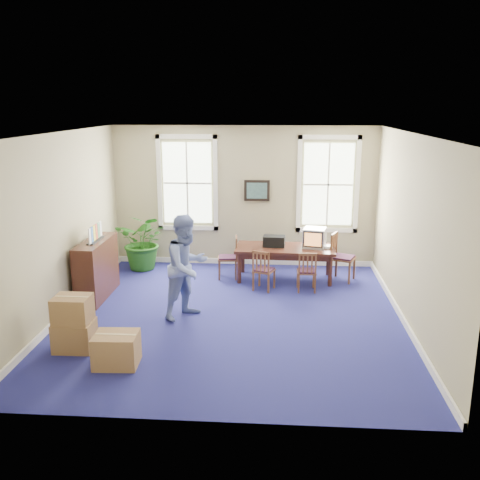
# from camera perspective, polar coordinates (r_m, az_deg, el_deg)

# --- Properties ---
(floor) EXTENTS (6.50, 6.50, 0.00)m
(floor) POSITION_cam_1_polar(r_m,az_deg,el_deg) (9.59, -0.86, -8.14)
(floor) COLOR navy
(floor) RESTS_ON ground
(ceiling) EXTENTS (6.50, 6.50, 0.00)m
(ceiling) POSITION_cam_1_polar(r_m,az_deg,el_deg) (8.87, -0.94, 11.32)
(ceiling) COLOR white
(ceiling) RESTS_ON ground
(wall_back) EXTENTS (6.50, 0.00, 6.50)m
(wall_back) POSITION_cam_1_polar(r_m,az_deg,el_deg) (12.28, 0.42, 4.66)
(wall_back) COLOR tan
(wall_back) RESTS_ON ground
(wall_front) EXTENTS (6.50, 0.00, 6.50)m
(wall_front) POSITION_cam_1_polar(r_m,az_deg,el_deg) (6.00, -3.60, -5.86)
(wall_front) COLOR tan
(wall_front) RESTS_ON ground
(wall_left) EXTENTS (0.00, 6.50, 6.50)m
(wall_left) POSITION_cam_1_polar(r_m,az_deg,el_deg) (9.82, -18.62, 1.43)
(wall_left) COLOR tan
(wall_left) RESTS_ON ground
(wall_right) EXTENTS (0.00, 6.50, 6.50)m
(wall_right) POSITION_cam_1_polar(r_m,az_deg,el_deg) (9.34, 17.77, 0.85)
(wall_right) COLOR tan
(wall_right) RESTS_ON ground
(baseboard_back) EXTENTS (6.00, 0.04, 0.12)m
(baseboard_back) POSITION_cam_1_polar(r_m,az_deg,el_deg) (12.60, 0.40, -2.28)
(baseboard_back) COLOR white
(baseboard_back) RESTS_ON ground
(baseboard_left) EXTENTS (0.04, 6.50, 0.12)m
(baseboard_left) POSITION_cam_1_polar(r_m,az_deg,el_deg) (10.25, -17.77, -6.99)
(baseboard_left) COLOR white
(baseboard_left) RESTS_ON ground
(baseboard_right) EXTENTS (0.04, 6.50, 0.12)m
(baseboard_right) POSITION_cam_1_polar(r_m,az_deg,el_deg) (9.79, 16.91, -7.94)
(baseboard_right) COLOR white
(baseboard_right) RESTS_ON ground
(window_left) EXTENTS (1.40, 0.12, 2.20)m
(window_left) POSITION_cam_1_polar(r_m,az_deg,el_deg) (12.36, -5.64, 6.06)
(window_left) COLOR white
(window_left) RESTS_ON ground
(window_right) EXTENTS (1.40, 0.12, 2.20)m
(window_right) POSITION_cam_1_polar(r_m,az_deg,el_deg) (12.24, 9.38, 5.86)
(window_right) COLOR white
(window_right) RESTS_ON ground
(wall_picture) EXTENTS (0.58, 0.06, 0.48)m
(wall_picture) POSITION_cam_1_polar(r_m,az_deg,el_deg) (12.19, 1.82, 5.29)
(wall_picture) COLOR black
(wall_picture) RESTS_ON ground
(conference_table) EXTENTS (2.12, 1.02, 0.71)m
(conference_table) POSITION_cam_1_polar(r_m,az_deg,el_deg) (11.48, 4.80, -2.47)
(conference_table) COLOR #401F15
(conference_table) RESTS_ON ground
(crt_tv) EXTENTS (0.55, 0.58, 0.41)m
(crt_tv) POSITION_cam_1_polar(r_m,az_deg,el_deg) (11.41, 7.95, 0.25)
(crt_tv) COLOR #B7B7BC
(crt_tv) RESTS_ON conference_table
(game_console) EXTENTS (0.18, 0.21, 0.05)m
(game_console) POSITION_cam_1_polar(r_m,az_deg,el_deg) (11.43, 9.36, -0.71)
(game_console) COLOR white
(game_console) RESTS_ON conference_table
(equipment_bag) EXTENTS (0.48, 0.33, 0.23)m
(equipment_bag) POSITION_cam_1_polar(r_m,az_deg,el_deg) (11.40, 3.66, -0.12)
(equipment_bag) COLOR black
(equipment_bag) RESTS_ON conference_table
(chair_near_left) EXTENTS (0.49, 0.49, 0.85)m
(chair_near_left) POSITION_cam_1_polar(r_m,az_deg,el_deg) (10.79, 2.58, -3.17)
(chair_near_left) COLOR brown
(chair_near_left) RESTS_ON ground
(chair_near_right) EXTENTS (0.39, 0.39, 0.83)m
(chair_near_right) POSITION_cam_1_polar(r_m,az_deg,el_deg) (10.80, 7.11, -3.28)
(chair_near_right) COLOR brown
(chair_near_right) RESTS_ON ground
(chair_end_left) EXTENTS (0.45, 0.45, 0.91)m
(chair_end_left) POSITION_cam_1_polar(r_m,az_deg,el_deg) (11.50, -1.34, -1.86)
(chair_end_left) COLOR brown
(chair_end_left) RESTS_ON ground
(chair_end_right) EXTENTS (0.60, 0.60, 1.02)m
(chair_end_right) POSITION_cam_1_polar(r_m,az_deg,el_deg) (11.52, 10.96, -1.82)
(chair_end_right) COLOR brown
(chair_end_right) RESTS_ON ground
(man) EXTENTS (1.10, 1.14, 1.84)m
(man) POSITION_cam_1_polar(r_m,az_deg,el_deg) (9.33, -5.67, -2.85)
(man) COLOR #7486C4
(man) RESTS_ON ground
(credenza) EXTENTS (0.43, 1.47, 1.16)m
(credenza) POSITION_cam_1_polar(r_m,az_deg,el_deg) (10.71, -15.05, -2.92)
(credenza) COLOR #401F15
(credenza) RESTS_ON ground
(brochure_rack) EXTENTS (0.42, 0.74, 0.33)m
(brochure_rack) POSITION_cam_1_polar(r_m,az_deg,el_deg) (10.52, -15.20, 0.96)
(brochure_rack) COLOR #99999E
(brochure_rack) RESTS_ON credenza
(potted_plant) EXTENTS (1.31, 1.18, 1.30)m
(potted_plant) POSITION_cam_1_polar(r_m,az_deg,el_deg) (12.25, -10.20, -0.14)
(potted_plant) COLOR #1C5214
(potted_plant) RESTS_ON ground
(cardboard_boxes) EXTENTS (1.59, 1.59, 0.90)m
(cardboard_boxes) POSITION_cam_1_polar(r_m,az_deg,el_deg) (8.62, -15.66, -8.15)
(cardboard_boxes) COLOR #A17548
(cardboard_boxes) RESTS_ON ground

